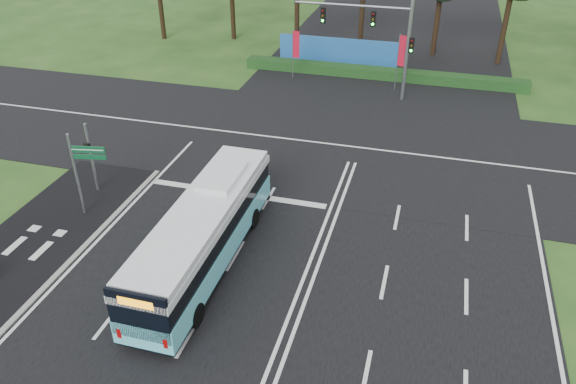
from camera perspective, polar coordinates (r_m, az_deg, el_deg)
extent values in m
plane|color=#214818|center=(24.36, 1.98, -7.84)|extent=(120.00, 120.00, 0.00)
cube|color=black|center=(24.35, 1.98, -7.81)|extent=(20.00, 120.00, 0.04)
cube|color=black|center=(34.33, 6.77, 4.54)|extent=(120.00, 14.00, 0.05)
cube|color=black|center=(27.44, -26.14, -6.42)|extent=(5.00, 18.00, 0.06)
cube|color=gray|center=(26.03, -22.07, -7.45)|extent=(0.25, 18.00, 0.12)
cube|color=#65DCEB|center=(24.32, -8.41, -5.33)|extent=(2.36, 11.22, 1.03)
cube|color=black|center=(24.60, -8.33, -6.20)|extent=(2.34, 11.16, 0.28)
cube|color=black|center=(23.77, -8.58, -3.52)|extent=(2.27, 11.05, 0.89)
cube|color=white|center=(23.46, -8.69, -2.40)|extent=(2.36, 11.22, 0.33)
cube|color=white|center=(23.28, -8.75, -1.73)|extent=(2.31, 10.77, 0.33)
cube|color=white|center=(24.96, -6.71, 1.63)|extent=(1.50, 2.81, 0.23)
cube|color=black|center=(19.99, -14.92, -12.14)|extent=(2.27, 0.12, 2.06)
cube|color=orange|center=(19.53, -15.24, -10.81)|extent=(1.31, 0.06, 0.33)
cylinder|color=black|center=(27.35, -7.85, -1.99)|extent=(0.26, 0.97, 0.97)
cylinder|color=black|center=(26.66, -3.53, -2.70)|extent=(0.26, 0.97, 0.97)
cylinder|color=black|center=(22.67, -14.43, -11.00)|extent=(0.26, 0.97, 0.97)
cylinder|color=black|center=(21.83, -9.30, -12.24)|extent=(0.26, 0.97, 0.97)
cylinder|color=gray|center=(30.46, -19.31, 3.25)|extent=(0.15, 0.15, 3.86)
cube|color=black|center=(30.01, -19.72, 4.30)|extent=(0.36, 0.30, 0.44)
sphere|color=#19F233|center=(29.94, -19.82, 4.21)|extent=(0.15, 0.15, 0.15)
cylinder|color=gray|center=(28.53, -20.69, 1.58)|extent=(0.13, 0.13, 4.36)
cube|color=#0C4827|center=(27.56, -19.69, 4.08)|extent=(1.62, 0.36, 0.33)
cube|color=#0C4827|center=(27.73, -19.55, 3.38)|extent=(1.62, 0.36, 0.24)
cube|color=white|center=(27.54, -19.72, 4.05)|extent=(1.50, 0.29, 0.04)
cylinder|color=gray|center=(44.59, 0.48, 13.78)|extent=(0.06, 0.06, 3.84)
cube|color=red|center=(44.27, 0.84, 14.75)|extent=(0.51, 0.08, 2.05)
cylinder|color=gray|center=(42.96, 11.03, 12.79)|extent=(0.07, 0.07, 4.21)
cube|color=red|center=(42.60, 11.56, 13.84)|extent=(0.55, 0.18, 2.25)
cylinder|color=gray|center=(40.74, 12.00, 13.74)|extent=(0.24, 0.24, 7.00)
cylinder|color=gray|center=(40.41, 6.55, 18.33)|extent=(8.00, 0.16, 0.16)
cube|color=black|center=(40.39, 8.67, 17.01)|extent=(0.32, 0.28, 1.05)
cube|color=black|center=(40.95, 3.59, 17.48)|extent=(0.32, 0.28, 1.05)
cube|color=black|center=(40.58, 12.44, 14.36)|extent=(0.32, 0.28, 1.05)
cube|color=#153714|center=(45.64, 9.49, 11.77)|extent=(22.00, 1.20, 0.80)
cube|color=#1F5EA9|center=(48.31, 5.12, 14.04)|extent=(10.00, 0.30, 2.20)
cylinder|color=black|center=(50.69, 0.93, 18.89)|extent=(0.44, 0.44, 8.87)
cylinder|color=black|center=(52.54, 7.58, 18.40)|extent=(0.44, 0.44, 7.65)
cylinder|color=black|center=(51.42, 15.04, 17.49)|extent=(0.44, 0.44, 7.86)
cylinder|color=black|center=(50.54, 21.43, 16.75)|extent=(0.44, 0.44, 8.75)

